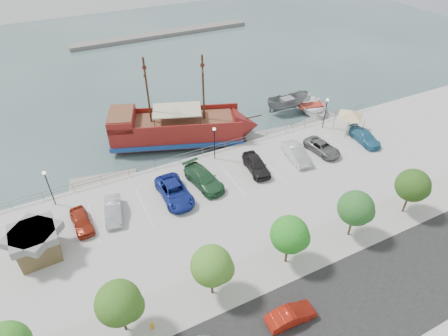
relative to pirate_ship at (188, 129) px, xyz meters
name	(u,v)px	position (x,y,z in m)	size (l,w,h in m)	color
ground	(240,197)	(0.91, -12.70, -2.03)	(160.00, 160.00, 0.00)	#354A4D
street	(340,313)	(0.91, -28.70, -1.02)	(100.00, 8.00, 0.04)	black
sidewalk	(295,257)	(0.91, -22.70, -1.02)	(100.00, 4.00, 0.05)	gray
seawall_railing	(210,149)	(0.91, -4.90, -0.51)	(50.00, 0.06, 1.00)	slate
far_shore	(162,34)	(10.91, 42.30, -1.63)	(40.00, 3.00, 0.80)	slate
pirate_ship	(188,129)	(0.00, 0.00, 0.00)	(19.56, 11.28, 12.15)	maroon
patrol_boat	(287,104)	(16.08, 1.06, -0.76)	(2.47, 6.56, 2.54)	slate
speedboat	(311,107)	(19.33, -0.56, -1.23)	(5.52, 7.73, 1.60)	white
dock_west	(104,181)	(-11.78, -3.50, -1.82)	(7.45, 2.13, 0.43)	gray
dock_mid	(270,135)	(10.33, -3.50, -1.83)	(7.08, 2.02, 0.40)	gray
dock_east	(315,122)	(17.81, -3.50, -1.82)	(7.57, 2.16, 0.43)	gray
shed	(36,243)	(-19.01, -12.54, 0.57)	(3.81, 3.81, 3.01)	brown
canopy_tent	(352,110)	(19.28, -8.31, 2.04)	(4.52, 4.52, 3.53)	slate
street_sedan	(291,315)	(-2.85, -27.46, -0.40)	(1.35, 3.88, 1.28)	#A81D0E
fire_hydrant	(152,325)	(-12.32, -23.50, -0.61)	(0.27, 0.27, 0.78)	gold
lamp_post_left	(47,182)	(-17.09, -6.20, 1.91)	(0.36, 0.36, 4.28)	black
lamp_post_mid	(214,138)	(0.91, -6.20, 1.91)	(0.36, 0.36, 4.28)	black
lamp_post_right	(326,108)	(16.91, -6.20, 1.91)	(0.36, 0.36, 4.28)	black
tree_b	(121,304)	(-13.95, -22.77, 2.26)	(3.30, 3.20, 5.00)	#473321
tree_c	(214,267)	(-6.95, -22.77, 2.26)	(3.30, 3.20, 5.00)	#473321
tree_d	(291,235)	(0.05, -22.77, 2.26)	(3.30, 3.20, 5.00)	#473321
tree_e	(357,209)	(7.05, -22.77, 2.26)	(3.30, 3.20, 5.00)	#473321
tree_f	(414,186)	(14.05, -22.77, 2.26)	(3.30, 3.20, 5.00)	#473321
parked_car_a	(81,221)	(-15.13, -10.60, -0.34)	(1.63, 4.06, 1.38)	#9E2B16
parked_car_b	(113,210)	(-12.08, -10.49, -0.32)	(1.52, 4.35, 1.43)	#B5BBC0
parked_car_c	(174,192)	(-5.78, -10.65, -0.22)	(2.70, 5.86, 1.63)	navy
parked_car_d	(204,178)	(-2.20, -10.01, -0.20)	(2.33, 5.73, 1.66)	#285834
parked_car_e	(256,165)	(4.13, -10.37, -0.21)	(1.95, 4.84, 1.65)	black
parked_car_f	(296,153)	(9.52, -10.52, -0.23)	(1.71, 4.89, 1.61)	silver
parked_car_g	(322,147)	(13.17, -10.75, -0.36)	(2.23, 4.84, 1.35)	slate
parked_car_h	(365,137)	(19.42, -11.31, -0.33)	(1.97, 4.84, 1.40)	teal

